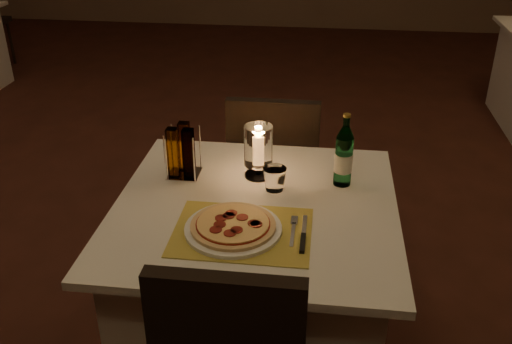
# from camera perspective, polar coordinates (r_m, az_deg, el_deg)

# --- Properties ---
(floor) EXTENTS (8.00, 10.00, 0.02)m
(floor) POSITION_cam_1_polar(r_m,az_deg,el_deg) (3.02, -2.93, -8.62)
(floor) COLOR #401C14
(floor) RESTS_ON ground
(main_table) EXTENTS (1.00, 1.00, 0.74)m
(main_table) POSITION_cam_1_polar(r_m,az_deg,el_deg) (2.24, -0.07, -11.32)
(main_table) COLOR silver
(main_table) RESTS_ON ground
(chair_far) EXTENTS (0.42, 0.42, 0.90)m
(chair_far) POSITION_cam_1_polar(r_m,az_deg,el_deg) (2.74, 1.83, 1.00)
(chair_far) COLOR black
(chair_far) RESTS_ON ground
(placemat) EXTENTS (0.45, 0.34, 0.00)m
(placemat) POSITION_cam_1_polar(r_m,az_deg,el_deg) (1.87, -1.38, -6.00)
(placemat) COLOR #B39F3E
(placemat) RESTS_ON main_table
(plate) EXTENTS (0.32, 0.32, 0.01)m
(plate) POSITION_cam_1_polar(r_m,az_deg,el_deg) (1.87, -2.30, -5.70)
(plate) COLOR white
(plate) RESTS_ON placemat
(pizza) EXTENTS (0.28, 0.28, 0.02)m
(pizza) POSITION_cam_1_polar(r_m,az_deg,el_deg) (1.86, -2.30, -5.29)
(pizza) COLOR #D8B77F
(pizza) RESTS_ON plate
(fork) EXTENTS (0.02, 0.18, 0.00)m
(fork) POSITION_cam_1_polar(r_m,az_deg,el_deg) (1.89, 3.76, -5.67)
(fork) COLOR silver
(fork) RESTS_ON placemat
(knife) EXTENTS (0.02, 0.22, 0.01)m
(knife) POSITION_cam_1_polar(r_m,az_deg,el_deg) (1.83, 4.73, -6.71)
(knife) COLOR black
(knife) RESTS_ON placemat
(tumbler) EXTENTS (0.09, 0.09, 0.09)m
(tumbler) POSITION_cam_1_polar(r_m,az_deg,el_deg) (2.10, 1.87, -0.70)
(tumbler) COLOR white
(tumbler) RESTS_ON main_table
(water_bottle) EXTENTS (0.07, 0.07, 0.28)m
(water_bottle) POSITION_cam_1_polar(r_m,az_deg,el_deg) (2.13, 8.77, 1.53)
(water_bottle) COLOR #5BAA77
(water_bottle) RESTS_ON main_table
(hurricane_candle) EXTENTS (0.11, 0.11, 0.21)m
(hurricane_candle) POSITION_cam_1_polar(r_m,az_deg,el_deg) (2.15, 0.24, 2.47)
(hurricane_candle) COLOR white
(hurricane_candle) RESTS_ON main_table
(cruet_caddy) EXTENTS (0.12, 0.12, 0.21)m
(cruet_caddy) POSITION_cam_1_polar(r_m,az_deg,el_deg) (2.19, -7.37, 1.89)
(cruet_caddy) COLOR white
(cruet_caddy) RESTS_ON main_table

